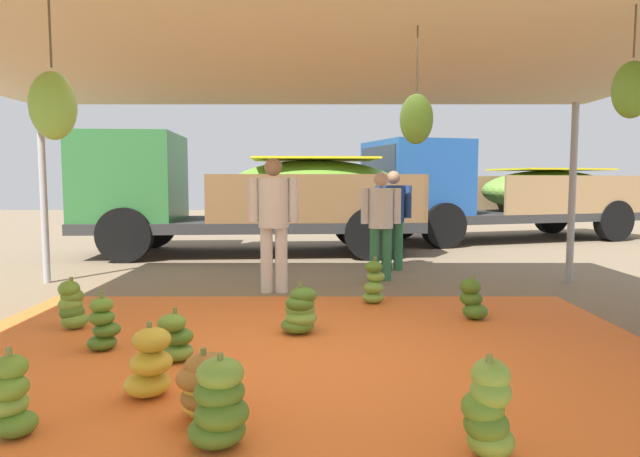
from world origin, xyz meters
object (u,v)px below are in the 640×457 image
(banana_bunch_2, at_px, (152,365))
(worker_2, at_px, (383,218))
(banana_bunch_3, at_px, (74,306))
(banana_bunch_7, at_px, (208,387))
(cargo_truck_main, at_px, (244,193))
(banana_bunch_1, at_px, (105,325))
(cargo_truck_far, at_px, (497,192))
(banana_bunch_0, at_px, (475,300))
(banana_bunch_4, at_px, (221,405))
(banana_bunch_10, at_px, (490,411))
(worker_0, at_px, (276,215))
(worker_1, at_px, (395,212))
(banana_bunch_8, at_px, (14,398))
(banana_bunch_9, at_px, (178,339))
(banana_bunch_5, at_px, (302,311))
(banana_bunch_6, at_px, (376,284))

(banana_bunch_2, bearing_deg, worker_2, 65.06)
(banana_bunch_2, distance_m, worker_2, 4.94)
(banana_bunch_3, bearing_deg, banana_bunch_2, -52.97)
(banana_bunch_7, xyz_separation_m, cargo_truck_main, (-0.86, 7.81, 1.03))
(banana_bunch_1, height_order, cargo_truck_far, cargo_truck_far)
(banana_bunch_2, xyz_separation_m, cargo_truck_far, (5.50, 10.01, 0.97))
(banana_bunch_0, xyz_separation_m, banana_bunch_4, (-2.19, -2.83, 0.03))
(banana_bunch_10, bearing_deg, banana_bunch_0, 76.06)
(worker_0, xyz_separation_m, worker_1, (1.82, 1.83, -0.08))
(banana_bunch_8, relative_size, banana_bunch_9, 1.18)
(banana_bunch_4, distance_m, banana_bunch_9, 1.58)
(banana_bunch_5, relative_size, banana_bunch_6, 0.86)
(banana_bunch_7, bearing_deg, cargo_truck_far, 64.00)
(banana_bunch_5, bearing_deg, worker_2, 69.09)
(banana_bunch_1, bearing_deg, banana_bunch_3, 130.06)
(worker_0, relative_size, worker_1, 1.08)
(banana_bunch_2, relative_size, worker_0, 0.29)
(cargo_truck_main, distance_m, cargo_truck_far, 6.42)
(banana_bunch_7, relative_size, worker_2, 0.30)
(banana_bunch_0, xyz_separation_m, cargo_truck_far, (2.70, 7.88, 0.99))
(banana_bunch_8, bearing_deg, cargo_truck_main, 88.49)
(banana_bunch_0, height_order, banana_bunch_2, banana_bunch_2)
(banana_bunch_8, xyz_separation_m, banana_bunch_10, (2.68, -0.24, 0.03))
(banana_bunch_7, bearing_deg, banana_bunch_5, 74.87)
(banana_bunch_6, height_order, worker_2, worker_2)
(banana_bunch_0, bearing_deg, banana_bunch_3, -174.64)
(banana_bunch_8, bearing_deg, banana_bunch_5, 53.66)
(banana_bunch_1, distance_m, worker_0, 2.95)
(worker_0, bearing_deg, cargo_truck_main, 103.81)
(worker_0, bearing_deg, banana_bunch_1, -116.90)
(banana_bunch_2, distance_m, banana_bunch_9, 0.75)
(banana_bunch_0, relative_size, worker_2, 0.29)
(banana_bunch_4, xyz_separation_m, worker_0, (-0.05, 4.28, 0.80))
(banana_bunch_3, distance_m, worker_0, 2.74)
(banana_bunch_8, relative_size, worker_1, 0.32)
(cargo_truck_far, relative_size, worker_2, 4.53)
(banana_bunch_6, bearing_deg, banana_bunch_3, -160.07)
(banana_bunch_0, bearing_deg, banana_bunch_4, -127.76)
(banana_bunch_2, height_order, banana_bunch_5, banana_bunch_2)
(banana_bunch_7, bearing_deg, banana_bunch_2, 143.85)
(banana_bunch_9, height_order, banana_bunch_10, banana_bunch_10)
(banana_bunch_0, bearing_deg, banana_bunch_5, -163.25)
(banana_bunch_6, bearing_deg, worker_2, 80.88)
(banana_bunch_10, bearing_deg, banana_bunch_1, 146.26)
(worker_0, bearing_deg, banana_bunch_4, -89.32)
(banana_bunch_10, relative_size, cargo_truck_main, 0.08)
(banana_bunch_5, relative_size, worker_2, 0.30)
(banana_bunch_1, distance_m, banana_bunch_3, 0.91)
(banana_bunch_4, distance_m, worker_1, 6.40)
(banana_bunch_2, height_order, worker_2, worker_2)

